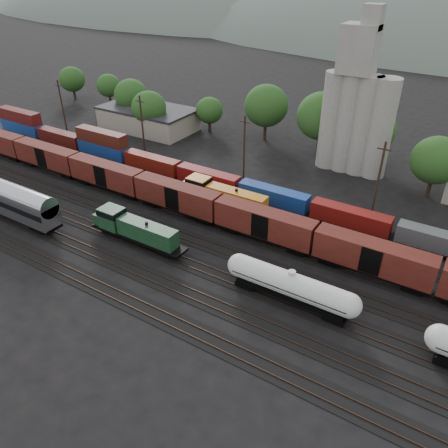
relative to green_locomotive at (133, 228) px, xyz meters
The scene contains 11 objects.
ground 15.84m from the green_locomotive, 18.62° to the left, with size 600.00×600.00×0.00m, color black.
tracks 15.84m from the green_locomotive, 18.62° to the left, with size 180.00×33.20×0.20m.
green_locomotive is the anchor object (origin of this frame).
tank_car_a 24.51m from the green_locomotive, ahead, with size 16.79×3.01×4.40m.
orange_locomotive 15.94m from the green_locomotive, 70.23° to the left, with size 17.15×2.86×4.29m.
boxcar_string 18.76m from the green_locomotive, 32.25° to the left, with size 138.20×2.90×4.20m.
container_wall 29.95m from the green_locomotive, 41.90° to the left, with size 173.21×2.60×5.80m.
grain_silo 45.69m from the green_locomotive, 66.15° to the left, with size 13.40×5.00×29.00m.
industrial_sheds 45.62m from the green_locomotive, 61.93° to the left, with size 119.38×17.26×5.10m.
tree_band 48.28m from the green_locomotive, 63.86° to the left, with size 164.47×20.00×12.82m.
utility_poles 31.05m from the green_locomotive, 61.20° to the left, with size 122.20×0.36×12.00m.
Camera 1 is at (23.98, -42.81, 35.40)m, focal length 35.00 mm.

